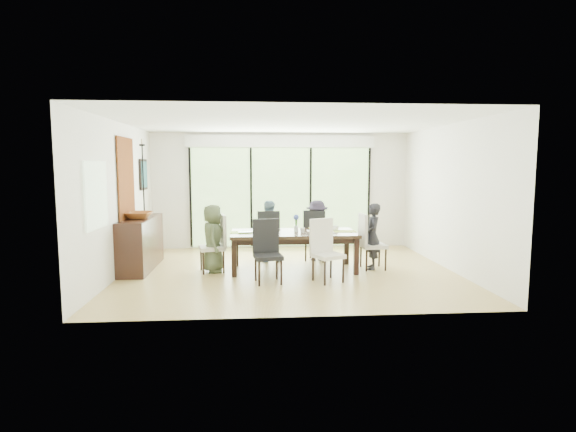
{
  "coord_description": "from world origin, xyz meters",
  "views": [
    {
      "loc": [
        -0.62,
        -8.06,
        1.93
      ],
      "look_at": [
        0.0,
        0.25,
        1.0
      ],
      "focal_mm": 28.0,
      "sensor_mm": 36.0,
      "label": 1
    }
  ],
  "objects": [
    {
      "name": "wall_front",
      "position": [
        0.0,
        -2.51,
        1.35
      ],
      "size": [
        6.0,
        0.02,
        2.7
      ],
      "primitive_type": "cube",
      "color": "silver",
      "rests_on": "floor"
    },
    {
      "name": "hyacinth_blooms",
      "position": [
        0.15,
        0.15,
        0.99
      ],
      "size": [
        0.11,
        0.11,
        0.11
      ],
      "primitive_type": "sphere",
      "color": "#4859B5",
      "rests_on": "table_top"
    },
    {
      "name": "wall_back",
      "position": [
        0.0,
        2.51,
        1.35
      ],
      "size": [
        6.0,
        0.02,
        2.7
      ],
      "primitive_type": "cube",
      "color": "silver",
      "rests_on": "floor"
    },
    {
      "name": "platter_base",
      "position": [
        -0.45,
        -0.2,
        0.74
      ],
      "size": [
        0.25,
        0.25,
        0.02
      ],
      "primitive_type": "cube",
      "color": "white",
      "rests_on": "table_top"
    },
    {
      "name": "chair_near_right",
      "position": [
        0.6,
        -0.77,
        0.53
      ],
      "size": [
        0.58,
        0.58,
        1.05
      ],
      "primitive_type": null,
      "rotation": [
        0.0,
        0.0,
        0.43
      ],
      "color": "white",
      "rests_on": "floor"
    },
    {
      "name": "placemat_left",
      "position": [
        -0.85,
        0.1,
        0.72
      ],
      "size": [
        0.42,
        0.31,
        0.01
      ],
      "primitive_type": "cube",
      "color": "#8EB741",
      "rests_on": "table_top"
    },
    {
      "name": "foliage_left",
      "position": [
        -1.8,
        5.2,
        1.44
      ],
      "size": [
        3.2,
        3.2,
        3.2
      ],
      "primitive_type": "sphere",
      "color": "#14380F",
      "rests_on": "ground"
    },
    {
      "name": "chair_left_end",
      "position": [
        -1.4,
        0.1,
        0.53
      ],
      "size": [
        0.53,
        0.53,
        1.05
      ],
      "primitive_type": null,
      "rotation": [
        0.0,
        0.0,
        -1.35
      ],
      "color": "beige",
      "rests_on": "floor"
    },
    {
      "name": "person_left_end",
      "position": [
        -1.38,
        0.1,
        0.62
      ],
      "size": [
        0.4,
        0.6,
        1.24
      ],
      "primitive_type": "imported",
      "rotation": [
        0.0,
        0.0,
        1.63
      ],
      "color": "#475337",
      "rests_on": "floor"
    },
    {
      "name": "placemat_far_r",
      "position": [
        0.65,
        0.5,
        0.72
      ],
      "size": [
        0.42,
        0.31,
        0.01
      ],
      "primitive_type": "cube",
      "color": "#95B13F",
      "rests_on": "table_top"
    },
    {
      "name": "tablet_far_l",
      "position": [
        -0.25,
        0.45,
        0.73
      ],
      "size": [
        0.25,
        0.17,
        0.01
      ],
      "primitive_type": "cube",
      "color": "black",
      "rests_on": "table_top"
    },
    {
      "name": "person_far_right",
      "position": [
        0.65,
        0.93,
        0.62
      ],
      "size": [
        0.62,
        0.43,
        1.24
      ],
      "primitive_type": "imported",
      "rotation": [
        0.0,
        0.0,
        3.26
      ],
      "color": "#231D2C",
      "rests_on": "floor"
    },
    {
      "name": "placemat_paper",
      "position": [
        -0.45,
        -0.2,
        0.72
      ],
      "size": [
        0.42,
        0.31,
        0.01
      ],
      "primitive_type": "cube",
      "color": "white",
      "rests_on": "table_top"
    },
    {
      "name": "platter_snacks",
      "position": [
        -0.45,
        -0.2,
        0.75
      ],
      "size": [
        0.19,
        0.19,
        0.01
      ],
      "primitive_type": "cube",
      "color": "#D26418",
      "rests_on": "table_top"
    },
    {
      "name": "cup_c",
      "position": [
        0.9,
        0.2,
        0.77
      ],
      "size": [
        0.15,
        0.15,
        0.09
      ],
      "primitive_type": "imported",
      "rotation": [
        0.0,
        0.0,
        3.48
      ],
      "color": "white",
      "rests_on": "table_top"
    },
    {
      "name": "art_canvas",
      "position": [
        -2.95,
        1.7,
        1.75
      ],
      "size": [
        0.01,
        0.45,
        0.55
      ],
      "primitive_type": "cube",
      "color": "#18464E",
      "rests_on": "wall_left"
    },
    {
      "name": "mullion_a",
      "position": [
        -2.1,
        2.46,
        1.2
      ],
      "size": [
        0.05,
        0.04,
        2.3
      ],
      "primitive_type": "cube",
      "color": "black",
      "rests_on": "wall_back"
    },
    {
      "name": "foliage_far",
      "position": [
        -0.6,
        6.5,
        1.62
      ],
      "size": [
        3.6,
        3.6,
        3.6
      ],
      "primitive_type": "sphere",
      "color": "#14380F",
      "rests_on": "ground"
    },
    {
      "name": "chair_far_left",
      "position": [
        -0.35,
        0.95,
        0.53
      ],
      "size": [
        0.46,
        0.46,
        1.05
      ],
      "primitive_type": null,
      "rotation": [
        0.0,
        0.0,
        3.18
      ],
      "color": "black",
      "rests_on": "floor"
    },
    {
      "name": "sideboard",
      "position": [
        -2.76,
        0.45,
        0.48
      ],
      "size": [
        0.48,
        1.72,
        0.96
      ],
      "primitive_type": "cube",
      "color": "black",
      "rests_on": "floor"
    },
    {
      "name": "table_apron",
      "position": [
        0.1,
        0.1,
        0.6
      ],
      "size": [
        2.11,
        0.86,
        0.1
      ],
      "primitive_type": "cube",
      "color": "black",
      "rests_on": "floor"
    },
    {
      "name": "placemat_far_l",
      "position": [
        -0.35,
        0.5,
        0.72
      ],
      "size": [
        0.42,
        0.31,
        0.01
      ],
      "primitive_type": "cube",
      "color": "#8CA73B",
      "rests_on": "table_top"
    },
    {
      "name": "table_leg_fl",
      "position": [
        -0.98,
        -0.33,
        0.33
      ],
      "size": [
        0.09,
        0.09,
        0.66
      ],
      "primitive_type": "cube",
      "color": "black",
      "rests_on": "floor"
    },
    {
      "name": "table_top",
      "position": [
        0.1,
        0.1,
        0.69
      ],
      "size": [
        2.3,
        1.05,
        0.06
      ],
      "primitive_type": "cube",
      "color": "black",
      "rests_on": "floor"
    },
    {
      "name": "vase",
      "position": [
        0.15,
        0.15,
        0.78
      ],
      "size": [
        0.08,
        0.08,
        0.12
      ],
      "primitive_type": "cylinder",
      "color": "silver",
      "rests_on": "table_top"
    },
    {
      "name": "tapestry",
      "position": [
        -2.97,
        0.4,
        1.7
      ],
      "size": [
        0.02,
        1.0,
        1.5
      ],
      "primitive_type": "cube",
      "color": "#9C4416",
      "rests_on": "wall_left"
    },
    {
      "name": "wall_left",
      "position": [
        -3.01,
        0.0,
        1.35
      ],
      "size": [
        0.02,
        5.0,
        2.7
      ],
      "primitive_type": "cube",
      "color": "white",
      "rests_on": "floor"
    },
    {
      "name": "foliage_mid",
      "position": [
        0.4,
        5.8,
        1.8
      ],
      "size": [
        4.0,
        4.0,
        4.0
      ],
      "primitive_type": "sphere",
      "color": "#14380F",
      "rests_on": "ground"
    },
    {
      "name": "floor",
      "position": [
        0.0,
        0.0,
        -0.01
      ],
      "size": [
        6.0,
        5.0,
        0.01
      ],
      "primitive_type": "cube",
      "color": "olive",
      "rests_on": "ground"
    },
    {
      "name": "book",
      "position": [
        0.35,
        0.15,
        0.73
      ],
      "size": [
        0.17,
        0.22,
        0.02
      ],
      "primitive_type": "imported",
      "rotation": [
        0.0,
        0.0,
        -0.04
      ],
      "color": "white",
      "rests_on": "table_top"
    },
    {
      "name": "table_leg_fr",
      "position": [
        1.18,
        -0.33,
        0.33
      ],
      "size": [
        0.09,
        0.09,
        0.66
      ],
      "primitive_type": "cube",
      "color": "black",
      "rests_on": "floor"
    },
    {
      "name": "foliage_right",
      "position": [
        2.2,
        5.0,
        1.26
      ],
      "size": [
        2.8,
        2.8,
        2.8
      ],
      "primitive_type": "sphere",
      "color": "#14380F",
      "rests_on": "ground"
    },
    {
      "name": "cup_a",
      "position": [
        -0.6,
        0.25,
        0.77
      ],
      "size": [
        0.16,
        0.16,
        0.09
      ],
      "primitive_type": "imported",
      "rotation": [
        0.0,
        0.0,
        0.55
      ],
      "color": "white",
      "rests_on": "table_top"
    },
    {
      "name": "mullion_c",
      "position": [
        0.7,
        2.46,
        1.2
      ],
      "size": [
        0.05,
        0.04,
        2.3
      ],
      "primitive_type": "cube",
      "color": "black",
      "rests_on": "wall_back"
    },
    {
      "name": "papers",
      "position": [
        0.8,
        0.05,
        0.72
      ],
      "size": [
        0.29,
        0.21,
        0.0
      ],
      "primitive_type": "cube",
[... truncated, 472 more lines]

